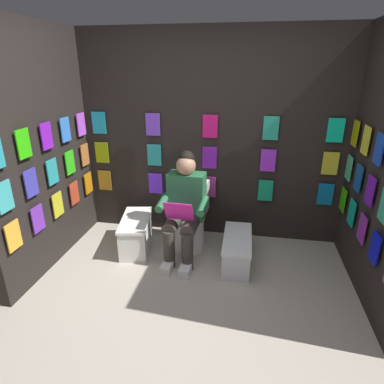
% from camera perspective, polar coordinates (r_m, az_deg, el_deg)
% --- Properties ---
extents(ground_plane, '(30.00, 30.00, 0.00)m').
position_cam_1_polar(ground_plane, '(2.89, -2.06, -23.21)').
color(ground_plane, '#B2A899').
extents(display_wall_back, '(3.21, 0.14, 2.44)m').
position_cam_1_polar(display_wall_back, '(3.90, 3.31, 9.35)').
color(display_wall_back, black).
rests_on(display_wall_back, ground).
extents(display_wall_right, '(0.14, 1.73, 2.44)m').
position_cam_1_polar(display_wall_right, '(3.63, -24.93, 6.47)').
color(display_wall_right, black).
rests_on(display_wall_right, ground).
extents(toilet, '(0.41, 0.56, 0.77)m').
position_cam_1_polar(toilet, '(3.82, -0.53, -5.03)').
color(toilet, white).
rests_on(toilet, ground).
extents(person_reading, '(0.54, 0.70, 1.19)m').
position_cam_1_polar(person_reading, '(3.51, -1.39, -2.62)').
color(person_reading, '#286B42').
rests_on(person_reading, ground).
extents(comic_longbox_near, '(0.31, 0.74, 0.31)m').
position_cam_1_polar(comic_longbox_near, '(3.61, 7.89, -10.04)').
color(comic_longbox_near, silver).
rests_on(comic_longbox_near, ground).
extents(comic_longbox_far, '(0.44, 0.74, 0.37)m').
position_cam_1_polar(comic_longbox_far, '(3.89, -9.80, -7.14)').
color(comic_longbox_far, white).
rests_on(comic_longbox_far, ground).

